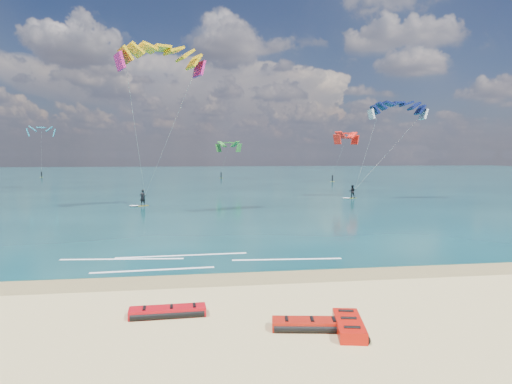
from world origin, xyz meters
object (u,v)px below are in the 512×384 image
at_px(kitesurfer_main, 151,124).
at_px(kitesurfer_far, 377,143).
at_px(packed_kite_left, 168,316).
at_px(packed_kite_right, 349,331).
at_px(packed_kite_mid, 308,329).

height_order(kitesurfer_main, kitesurfer_far, kitesurfer_main).
bearing_deg(packed_kite_left, packed_kite_right, -23.02).
relative_size(packed_kite_mid, kitesurfer_main, 0.15).
bearing_deg(packed_kite_right, kitesurfer_main, 26.63).
bearing_deg(packed_kite_mid, kitesurfer_far, 73.96).
distance_m(packed_kite_left, kitesurfer_main, 32.96).
height_order(packed_kite_right, kitesurfer_far, kitesurfer_far).
height_order(packed_kite_mid, packed_kite_right, packed_kite_right).
xyz_separation_m(packed_kite_mid, kitesurfer_far, (19.76, 41.05, 7.18)).
relative_size(packed_kite_left, kitesurfer_main, 0.17).
bearing_deg(kitesurfer_main, kitesurfer_far, -25.63).
bearing_deg(packed_kite_mid, kitesurfer_main, 112.31).
distance_m(packed_kite_left, packed_kite_mid, 5.01).
xyz_separation_m(packed_kite_left, packed_kite_right, (5.88, -2.28, 0.00)).
distance_m(packed_kite_mid, kitesurfer_main, 35.50).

